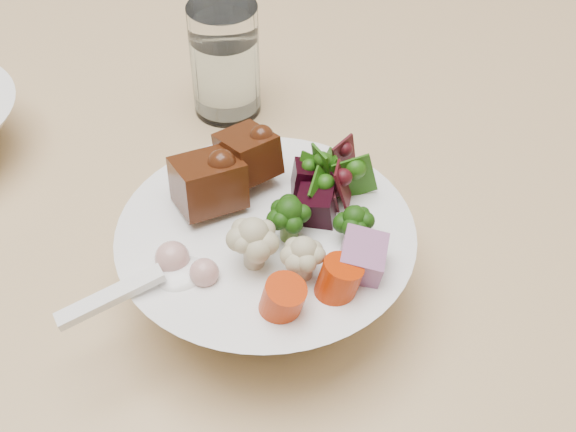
% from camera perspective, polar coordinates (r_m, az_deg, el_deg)
% --- Properties ---
extents(dining_table, '(1.65, 1.14, 0.71)m').
position_cam_1_polar(dining_table, '(0.79, 1.03, 3.70)').
color(dining_table, tan).
rests_on(dining_table, ground).
extents(food_bowl, '(0.20, 0.20, 0.11)m').
position_cam_1_polar(food_bowl, '(0.55, -1.50, -2.77)').
color(food_bowl, white).
rests_on(food_bowl, dining_table).
extents(soup_spoon, '(0.10, 0.04, 0.02)m').
position_cam_1_polar(soup_spoon, '(0.51, -8.81, -4.60)').
color(soup_spoon, white).
rests_on(soup_spoon, food_bowl).
extents(water_glass, '(0.06, 0.06, 0.10)m').
position_cam_1_polar(water_glass, '(0.71, -4.49, 10.72)').
color(water_glass, white).
rests_on(water_glass, dining_table).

